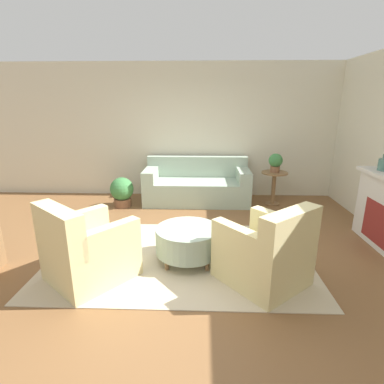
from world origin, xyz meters
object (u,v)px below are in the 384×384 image
at_px(couch, 197,186).
at_px(armchair_right, 266,254).
at_px(ottoman_table, 188,240).
at_px(side_table, 274,183).
at_px(potted_plant_floor, 122,191).
at_px(vase_mantel_near, 384,164).
at_px(potted_plant_on_side_table, 276,162).
at_px(armchair_left, 86,251).

height_order(couch, armchair_right, armchair_right).
distance_m(couch, armchair_right, 3.07).
distance_m(ottoman_table, side_table, 2.84).
relative_size(side_table, potted_plant_floor, 1.14).
bearing_deg(couch, side_table, -5.46).
bearing_deg(side_table, armchair_right, -104.15).
bearing_deg(armchair_right, potted_plant_floor, 131.97).
bearing_deg(armchair_right, vase_mantel_near, 34.14).
xyz_separation_m(ottoman_table, vase_mantel_near, (2.79, 0.81, 0.85)).
height_order(vase_mantel_near, potted_plant_floor, vase_mantel_near).
relative_size(ottoman_table, potted_plant_on_side_table, 2.24).
distance_m(armchair_left, potted_plant_on_side_table, 3.96).
relative_size(armchair_right, potted_plant_floor, 1.98).
height_order(armchair_right, side_table, armchair_right).
bearing_deg(couch, armchair_left, -112.27).
height_order(armchair_left, armchair_right, same).
bearing_deg(armchair_left, vase_mantel_near, 18.01).
bearing_deg(armchair_right, potted_plant_on_side_table, 75.85).
relative_size(vase_mantel_near, potted_plant_floor, 0.40).
bearing_deg(potted_plant_on_side_table, side_table, -90.00).
bearing_deg(potted_plant_floor, armchair_left, -84.13).
bearing_deg(armchair_left, potted_plant_on_side_table, 45.51).
bearing_deg(couch, ottoman_table, -91.55).
relative_size(couch, vase_mantel_near, 8.98).
distance_m(side_table, vase_mantel_near, 2.04).
distance_m(armchair_right, side_table, 2.89).
bearing_deg(side_table, ottoman_table, -124.66).
relative_size(couch, potted_plant_floor, 3.59).
distance_m(potted_plant_on_side_table, potted_plant_floor, 3.08).
relative_size(ottoman_table, potted_plant_floor, 1.39).
xyz_separation_m(armchair_right, side_table, (0.71, 2.80, 0.09)).
bearing_deg(side_table, potted_plant_on_side_table, 90.00).
height_order(side_table, potted_plant_on_side_table, potted_plant_on_side_table).
bearing_deg(vase_mantel_near, armchair_left, -161.99).
relative_size(couch, armchair_left, 1.81).
height_order(ottoman_table, potted_plant_floor, potted_plant_floor).
distance_m(side_table, potted_plant_floor, 3.03).
xyz_separation_m(armchair_left, armchair_right, (2.05, 0.00, 0.00)).
bearing_deg(armchair_right, armchair_left, 180.00).
bearing_deg(potted_plant_floor, vase_mantel_near, -17.10).
xyz_separation_m(armchair_right, potted_plant_on_side_table, (0.71, 2.80, 0.52)).
xyz_separation_m(ottoman_table, side_table, (1.61, 2.33, 0.16)).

